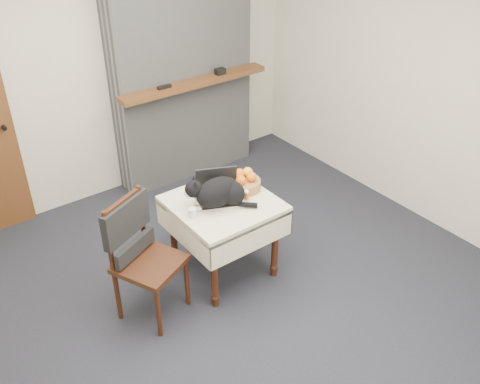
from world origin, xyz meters
The scene contains 11 objects.
ground centered at (0.00, 0.00, 0.00)m, with size 4.50×4.50×0.00m, color black.
room_shell centered at (0.00, 0.46, 1.76)m, with size 4.52×4.01×2.61m.
chimney centered at (0.90, 1.85, 1.30)m, with size 1.62×0.48×2.60m.
side_table centered at (0.23, 0.20, 0.59)m, with size 0.78×0.78×0.70m.
laptop centered at (0.23, 0.26, 0.76)m, with size 0.42×0.40×0.25m.
cat centered at (0.18, 0.18, 0.82)m, with size 0.49×0.41×0.27m.
cream_jar centered at (-0.07, 0.17, 0.74)m, with size 0.06×0.06×0.07m, color silver.
pill_bottle centered at (0.39, 0.11, 0.74)m, with size 0.04×0.04×0.08m.
fruit_basket centered at (0.48, 0.26, 0.76)m, with size 0.28×0.28×0.16m.
desk_clutter centered at (0.36, 0.29, 0.70)m, with size 0.13×0.01×0.01m, color black.
chair centered at (-0.52, 0.23, 0.63)m, with size 0.58×0.58×0.98m.
Camera 1 is at (-1.77, -2.69, 3.01)m, focal length 40.00 mm.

